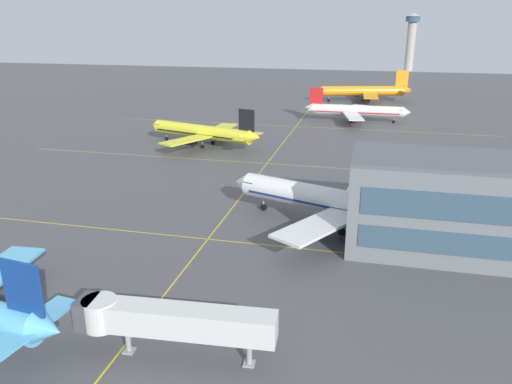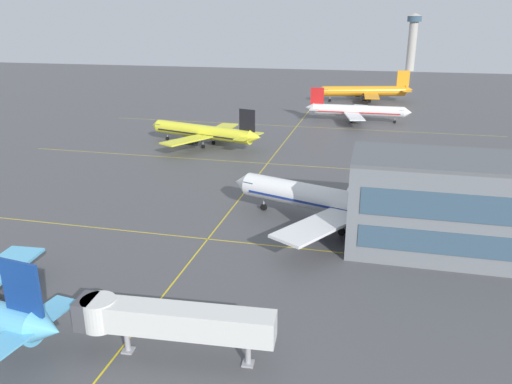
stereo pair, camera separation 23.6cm
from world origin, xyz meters
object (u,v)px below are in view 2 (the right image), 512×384
object	(u,v)px
airliner_far_right_stand	(365,91)
control_tower	(413,37)
airliner_second_row	(341,203)
airliner_far_left_stand	(357,111)
jet_bridge	(160,319)
airliner_third_row	(204,132)

from	to	relation	value
airliner_far_right_stand	control_tower	size ratio (longest dim) A/B	1.11
control_tower	airliner_second_row	bearing A→B (deg)	-95.08
airliner_far_left_stand	airliner_far_right_stand	size ratio (longest dim) A/B	0.87
airliner_second_row	jet_bridge	world-z (taller)	airliner_second_row
airliner_second_row	airliner_far_right_stand	xyz separation A→B (m)	(-0.33, 127.60, -0.07)
airliner_second_row	airliner_far_right_stand	world-z (taller)	airliner_second_row
airliner_second_row	airliner_far_left_stand	xyz separation A→B (m)	(-1.54, 86.23, -0.62)
airliner_second_row	airliner_far_left_stand	distance (m)	86.25
airliner_third_row	airliner_far_left_stand	size ratio (longest dim) A/B	1.01
airliner_far_right_stand	jet_bridge	xyz separation A→B (m)	(-13.87, -163.28, 0.01)
airliner_far_left_stand	jet_bridge	distance (m)	122.57
airliner_third_row	jet_bridge	distance (m)	84.30
airliner_second_row	airliner_third_row	size ratio (longest dim) A/B	1.14
control_tower	jet_bridge	bearing A→B (deg)	-97.21
airliner_second_row	jet_bridge	bearing A→B (deg)	-111.71
airliner_far_left_stand	airliner_far_right_stand	bearing A→B (deg)	88.33
airliner_second_row	airliner_third_row	distance (m)	59.00
jet_bridge	airliner_second_row	bearing A→B (deg)	68.29
jet_bridge	airliner_far_right_stand	bearing A→B (deg)	85.14
airliner_far_left_stand	jet_bridge	bearing A→B (deg)	-95.93
airliner_far_left_stand	control_tower	bearing A→B (deg)	81.88
airliner_far_left_stand	airliner_far_right_stand	world-z (taller)	airliner_far_right_stand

